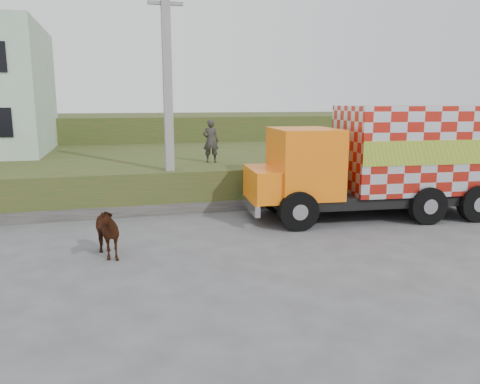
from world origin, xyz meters
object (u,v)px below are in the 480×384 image
object	(u,v)px
utility_pole	(168,98)
cargo_truck	(385,160)
cow	(102,231)
pedestrian	(211,141)

from	to	relation	value
utility_pole	cargo_truck	size ratio (longest dim) A/B	0.92
cow	pedestrian	world-z (taller)	pedestrian
cow	utility_pole	bearing A→B (deg)	45.24
cow	cargo_truck	bearing A→B (deg)	-6.22
cargo_truck	pedestrian	distance (m)	6.86
utility_pole	pedestrian	world-z (taller)	utility_pole
utility_pole	cargo_truck	xyz separation A→B (m)	(7.06, -2.62, -2.12)
cargo_truck	cow	xyz separation A→B (m)	(-9.35, -2.05, -1.28)
utility_pole	pedestrian	bearing A→B (deg)	44.60
utility_pole	pedestrian	xyz separation A→B (m)	(1.88, 1.85, -1.70)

